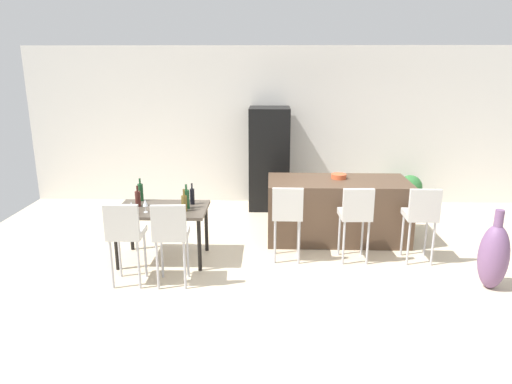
# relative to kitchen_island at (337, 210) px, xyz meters

# --- Properties ---
(ground_plane) EXTENTS (10.00, 10.00, 0.00)m
(ground_plane) POSITION_rel_kitchen_island_xyz_m (-0.56, -0.86, -0.46)
(ground_plane) COLOR beige
(back_wall) EXTENTS (10.00, 0.12, 2.90)m
(back_wall) POSITION_rel_kitchen_island_xyz_m (-0.56, 2.02, 0.99)
(back_wall) COLOR silver
(back_wall) RESTS_ON ground_plane
(kitchen_island) EXTENTS (2.08, 0.94, 0.92)m
(kitchen_island) POSITION_rel_kitchen_island_xyz_m (0.00, 0.00, 0.00)
(kitchen_island) COLOR #4C3828
(kitchen_island) RESTS_ON ground_plane
(bar_chair_left) EXTENTS (0.41, 0.41, 1.05)m
(bar_chair_left) POSITION_rel_kitchen_island_xyz_m (-0.78, -0.85, 0.24)
(bar_chair_left) COLOR beige
(bar_chair_left) RESTS_ON ground_plane
(bar_chair_middle) EXTENTS (0.42, 0.42, 1.05)m
(bar_chair_middle) POSITION_rel_kitchen_island_xyz_m (0.12, -0.85, 0.24)
(bar_chair_middle) COLOR beige
(bar_chair_middle) RESTS_ON ground_plane
(bar_chair_right) EXTENTS (0.41, 0.41, 1.05)m
(bar_chair_right) POSITION_rel_kitchen_island_xyz_m (0.98, -0.85, 0.24)
(bar_chair_right) COLOR beige
(bar_chair_right) RESTS_ON ground_plane
(dining_table) EXTENTS (1.20, 0.79, 0.74)m
(dining_table) POSITION_rel_kitchen_island_xyz_m (-2.45, -0.87, 0.20)
(dining_table) COLOR #4C4238
(dining_table) RESTS_ON ground_plane
(dining_chair_near) EXTENTS (0.41, 0.41, 1.05)m
(dining_chair_near) POSITION_rel_kitchen_island_xyz_m (-2.72, -1.63, 0.24)
(dining_chair_near) COLOR beige
(dining_chair_near) RESTS_ON ground_plane
(dining_chair_far) EXTENTS (0.42, 0.42, 1.05)m
(dining_chair_far) POSITION_rel_kitchen_island_xyz_m (-2.18, -1.63, 0.24)
(dining_chair_far) COLOR beige
(dining_chair_far) RESTS_ON ground_plane
(wine_bottle_far) EXTENTS (0.07, 0.07, 0.30)m
(wine_bottle_far) POSITION_rel_kitchen_island_xyz_m (-2.13, -0.99, 0.39)
(wine_bottle_far) COLOR brown
(wine_bottle_far) RESTS_ON dining_table
(wine_bottle_middle) EXTENTS (0.06, 0.06, 0.29)m
(wine_bottle_middle) POSITION_rel_kitchen_island_xyz_m (-2.07, -0.68, 0.39)
(wine_bottle_middle) COLOR black
(wine_bottle_middle) RESTS_ON dining_table
(wine_bottle_left) EXTENTS (0.08, 0.08, 0.32)m
(wine_bottle_left) POSITION_rel_kitchen_island_xyz_m (-2.82, -0.54, 0.41)
(wine_bottle_left) COLOR #194723
(wine_bottle_left) RESTS_ON dining_table
(wine_bottle_right) EXTENTS (0.07, 0.07, 0.29)m
(wine_bottle_right) POSITION_rel_kitchen_island_xyz_m (-2.79, -0.81, 0.39)
(wine_bottle_right) COLOR #471E19
(wine_bottle_right) RESTS_ON dining_table
(wine_bottle_corner) EXTENTS (0.08, 0.08, 0.33)m
(wine_bottle_corner) POSITION_rel_kitchen_island_xyz_m (-2.12, -0.88, 0.41)
(wine_bottle_corner) COLOR #194723
(wine_bottle_corner) RESTS_ON dining_table
(wine_glass_near) EXTENTS (0.07, 0.07, 0.17)m
(wine_glass_near) POSITION_rel_kitchen_island_xyz_m (-2.62, -1.06, 0.40)
(wine_glass_near) COLOR silver
(wine_glass_near) RESTS_ON dining_table
(wine_glass_end) EXTENTS (0.07, 0.07, 0.17)m
(wine_glass_end) POSITION_rel_kitchen_island_xyz_m (-2.77, -1.16, 0.40)
(wine_glass_end) COLOR silver
(wine_glass_end) RESTS_ON dining_table
(wine_glass_inner) EXTENTS (0.07, 0.07, 0.17)m
(wine_glass_inner) POSITION_rel_kitchen_island_xyz_m (-2.16, -0.57, 0.40)
(wine_glass_inner) COLOR silver
(wine_glass_inner) RESTS_ON dining_table
(refrigerator) EXTENTS (0.72, 0.68, 1.84)m
(refrigerator) POSITION_rel_kitchen_island_xyz_m (-1.03, 1.58, 0.46)
(refrigerator) COLOR black
(refrigerator) RESTS_ON ground_plane
(fruit_bowl) EXTENTS (0.23, 0.23, 0.07)m
(fruit_bowl) POSITION_rel_kitchen_island_xyz_m (0.02, 0.11, 0.50)
(fruit_bowl) COLOR #C6512D
(fruit_bowl) RESTS_ON kitchen_island
(floor_vase) EXTENTS (0.34, 0.34, 0.98)m
(floor_vase) POSITION_rel_kitchen_island_xyz_m (1.63, -1.58, -0.05)
(floor_vase) COLOR #704C75
(floor_vase) RESTS_ON ground_plane
(potted_plant) EXTENTS (0.43, 0.43, 0.63)m
(potted_plant) POSITION_rel_kitchen_island_xyz_m (1.55, 1.57, -0.09)
(potted_plant) COLOR beige
(potted_plant) RESTS_ON ground_plane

